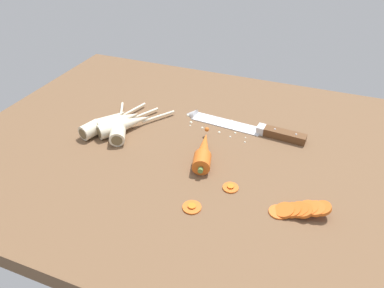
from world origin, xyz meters
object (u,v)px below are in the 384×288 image
(carrot_slice_stack, at_px, (300,210))
(carrot_slice_stray_near, at_px, (192,207))
(parsnip_mid_left, at_px, (125,124))
(parsnip_mid_right, at_px, (105,122))
(whole_carrot, at_px, (203,151))
(carrot_slice_stray_mid, at_px, (231,187))
(parsnip_back, at_px, (119,121))
(parsnip_front, at_px, (119,126))
(chefs_knife, at_px, (241,126))

(carrot_slice_stack, bearing_deg, carrot_slice_stray_near, -163.14)
(parsnip_mid_left, bearing_deg, parsnip_mid_right, -169.63)
(whole_carrot, distance_m, carrot_slice_stray_mid, 0.12)
(parsnip_back, distance_m, carrot_slice_stray_mid, 0.38)
(whole_carrot, xyz_separation_m, parsnip_front, (-0.25, 0.03, -0.00))
(parsnip_mid_left, bearing_deg, parsnip_back, 159.21)
(parsnip_back, xyz_separation_m, carrot_slice_stray_mid, (0.36, -0.13, -0.02))
(parsnip_back, bearing_deg, parsnip_front, -60.06)
(parsnip_back, bearing_deg, parsnip_mid_right, -148.47)
(parsnip_back, bearing_deg, parsnip_mid_left, -20.79)
(chefs_knife, relative_size, carrot_slice_stray_near, 8.77)
(carrot_slice_stray_near, bearing_deg, parsnip_front, 145.96)
(carrot_slice_stray_near, relative_size, carrot_slice_stray_mid, 1.12)
(parsnip_front, xyz_separation_m, carrot_slice_stray_near, (0.29, -0.19, -0.02))
(chefs_knife, distance_m, parsnip_back, 0.34)
(whole_carrot, relative_size, parsnip_mid_right, 0.79)
(parsnip_front, xyz_separation_m, parsnip_mid_right, (-0.05, 0.00, -0.00))
(chefs_knife, xyz_separation_m, carrot_slice_stray_mid, (0.04, -0.25, -0.00))
(parsnip_front, bearing_deg, carrot_slice_stray_mid, -17.29)
(chefs_knife, xyz_separation_m, parsnip_back, (-0.31, -0.12, 0.01))
(whole_carrot, distance_m, carrot_slice_stack, 0.26)
(carrot_slice_stack, distance_m, carrot_slice_stray_mid, 0.15)
(whole_carrot, height_order, carrot_slice_stray_mid, whole_carrot)
(carrot_slice_stray_near, distance_m, carrot_slice_stray_mid, 0.10)
(chefs_knife, xyz_separation_m, carrot_slice_stray_near, (-0.01, -0.34, -0.00))
(parsnip_mid_right, height_order, carrot_slice_stray_near, parsnip_mid_right)
(parsnip_front, distance_m, parsnip_mid_left, 0.02)
(carrot_slice_stack, height_order, carrot_slice_stray_mid, carrot_slice_stack)
(carrot_slice_stack, bearing_deg, parsnip_mid_right, 166.14)
(parsnip_mid_right, xyz_separation_m, parsnip_back, (0.03, 0.02, 0.00))
(parsnip_back, height_order, carrot_slice_stray_near, parsnip_back)
(carrot_slice_stack, bearing_deg, parsnip_mid_left, 163.43)
(parsnip_front, relative_size, parsnip_mid_left, 1.00)
(whole_carrot, relative_size, carrot_slice_stack, 1.49)
(parsnip_back, bearing_deg, chefs_knife, 20.73)
(parsnip_front, distance_m, carrot_slice_stray_mid, 0.36)
(chefs_knife, relative_size, parsnip_front, 1.73)
(parsnip_mid_right, bearing_deg, carrot_slice_stack, -13.86)
(parsnip_front, distance_m, carrot_slice_stack, 0.51)
(carrot_slice_stray_near, bearing_deg, carrot_slice_stack, 16.86)
(parsnip_front, xyz_separation_m, parsnip_back, (-0.01, 0.02, 0.00))
(parsnip_mid_left, xyz_separation_m, carrot_slice_stray_near, (0.28, -0.21, -0.02))
(whole_carrot, xyz_separation_m, parsnip_mid_right, (-0.30, 0.03, -0.00))
(carrot_slice_stray_mid, bearing_deg, parsnip_mid_right, 164.26)
(parsnip_front, relative_size, parsnip_mid_right, 0.89)
(parsnip_back, relative_size, carrot_slice_stray_near, 4.56)
(parsnip_mid_left, xyz_separation_m, parsnip_mid_right, (-0.06, -0.01, 0.00))
(parsnip_back, bearing_deg, carrot_slice_stack, -16.78)
(parsnip_mid_right, bearing_deg, parsnip_mid_left, 10.37)
(whole_carrot, height_order, parsnip_front, whole_carrot)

